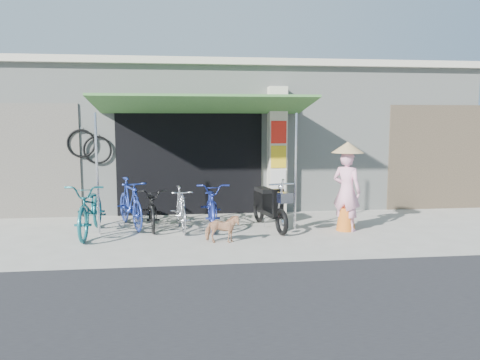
{
  "coord_description": "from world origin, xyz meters",
  "views": [
    {
      "loc": [
        -1.32,
        -8.44,
        2.17
      ],
      "look_at": [
        -0.2,
        1.0,
        1.0
      ],
      "focal_mm": 35.0,
      "sensor_mm": 36.0,
      "label": 1
    }
  ],
  "objects": [
    {
      "name": "bicycle_shop",
      "position": [
        -0.0,
        5.09,
        1.83
      ],
      "size": [
        12.3,
        5.3,
        3.66
      ],
      "color": "#A6ABA3",
      "rests_on": "ground"
    },
    {
      "name": "neighbour_left",
      "position": [
        -5.0,
        2.59,
        1.3
      ],
      "size": [
        2.6,
        0.06,
        2.6
      ],
      "primitive_type": "cube",
      "color": "#6B665B",
      "rests_on": "ground"
    },
    {
      "name": "road_strip",
      "position": [
        0.0,
        -4.5,
        0.01
      ],
      "size": [
        80.0,
        6.0,
        0.01
      ],
      "primitive_type": "cube",
      "color": "#2A292C",
      "rests_on": "ground"
    },
    {
      "name": "moped",
      "position": [
        0.39,
        0.92,
        0.46
      ],
      "size": [
        0.62,
        1.77,
        1.01
      ],
      "rotation": [
        0.0,
        0.0,
        0.2
      ],
      "color": "black",
      "rests_on": "ground"
    },
    {
      "name": "neighbour_right",
      "position": [
        5.0,
        2.59,
        1.3
      ],
      "size": [
        2.6,
        0.06,
        2.6
      ],
      "primitive_type": "cube",
      "color": "brown",
      "rests_on": "ground"
    },
    {
      "name": "shop_pillar",
      "position": [
        0.85,
        2.45,
        1.5
      ],
      "size": [
        0.42,
        0.44,
        3.0
      ],
      "color": "beige",
      "rests_on": "ground"
    },
    {
      "name": "bike_blue",
      "position": [
        -2.46,
        1.33,
        0.51
      ],
      "size": [
        1.07,
        1.77,
        1.03
      ],
      "primitive_type": "imported",
      "rotation": [
        0.0,
        0.0,
        0.37
      ],
      "color": "navy",
      "rests_on": "ground"
    },
    {
      "name": "nun",
      "position": [
        1.9,
        0.52,
        0.88
      ],
      "size": [
        0.69,
        0.69,
        1.79
      ],
      "rotation": [
        0.0,
        0.0,
        2.37
      ],
      "color": "pink",
      "rests_on": "ground"
    },
    {
      "name": "bike_navy",
      "position": [
        -0.77,
        1.12,
        0.48
      ],
      "size": [
        0.65,
        1.85,
        0.97
      ],
      "primitive_type": "imported",
      "rotation": [
        0.0,
        0.0,
        -0.01
      ],
      "color": "navy",
      "rests_on": "ground"
    },
    {
      "name": "bike_teal",
      "position": [
        -3.14,
        0.74,
        0.51
      ],
      "size": [
        0.7,
        1.97,
        1.03
      ],
      "primitive_type": "imported",
      "rotation": [
        0.0,
        0.0,
        -0.01
      ],
      "color": "#155B62",
      "rests_on": "ground"
    },
    {
      "name": "street_dog",
      "position": [
        -0.67,
        -0.19,
        0.26
      ],
      "size": [
        0.64,
        0.33,
        0.52
      ],
      "primitive_type": "imported",
      "rotation": [
        0.0,
        0.0,
        1.49
      ],
      "color": "tan",
      "rests_on": "ground"
    },
    {
      "name": "bike_black",
      "position": [
        -2.0,
        1.2,
        0.43
      ],
      "size": [
        0.74,
        1.68,
        0.86
      ],
      "primitive_type": "imported",
      "rotation": [
        0.0,
        0.0,
        0.11
      ],
      "color": "black",
      "rests_on": "ground"
    },
    {
      "name": "ground",
      "position": [
        0.0,
        0.0,
        0.0
      ],
      "size": [
        80.0,
        80.0,
        0.0
      ],
      "primitive_type": "plane",
      "color": "#A8A398",
      "rests_on": "ground"
    },
    {
      "name": "bike_silver",
      "position": [
        -1.41,
        0.96,
        0.44
      ],
      "size": [
        0.6,
        1.5,
        0.88
      ],
      "primitive_type": "imported",
      "rotation": [
        0.0,
        0.0,
        0.13
      ],
      "color": "#BDBCC1",
      "rests_on": "ground"
    },
    {
      "name": "awning",
      "position": [
        -0.9,
        1.63,
        2.51
      ],
      "size": [
        4.6,
        1.88,
        2.72
      ],
      "color": "#386D31",
      "rests_on": "ground"
    }
  ]
}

